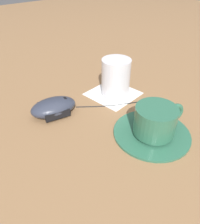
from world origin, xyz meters
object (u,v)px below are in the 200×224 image
(saucer, at_px, (152,132))
(coffee_cup, at_px, (156,120))
(computer_mouse, at_px, (54,107))
(drinking_glass, at_px, (116,77))

(saucer, height_order, coffee_cup, coffee_cup)
(coffee_cup, relative_size, computer_mouse, 0.95)
(saucer, xyz_separation_m, drinking_glass, (-0.16, 0.05, 0.04))
(saucer, relative_size, coffee_cup, 1.44)
(computer_mouse, relative_size, drinking_glass, 1.24)
(coffee_cup, xyz_separation_m, drinking_glass, (-0.17, 0.05, 0.01))
(saucer, relative_size, computer_mouse, 1.37)
(computer_mouse, bearing_deg, coffee_cup, 31.29)
(coffee_cup, bearing_deg, computer_mouse, -148.71)
(saucer, bearing_deg, coffee_cup, 17.05)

